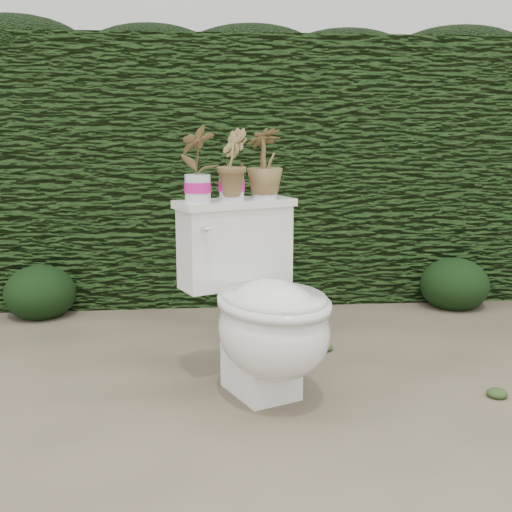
{
  "coord_description": "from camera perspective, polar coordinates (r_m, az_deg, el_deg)",
  "views": [
    {
      "loc": [
        -0.34,
        -2.66,
        1.06
      ],
      "look_at": [
        -0.11,
        -0.08,
        0.55
      ],
      "focal_mm": 45.0,
      "sensor_mm": 36.0,
      "label": 1
    }
  ],
  "objects": [
    {
      "name": "ground",
      "position": [
        2.89,
        2.01,
        -10.42
      ],
      "size": [
        60.0,
        60.0,
        0.0
      ],
      "primitive_type": "plane",
      "color": "#7B6D55",
      "rests_on": "ground"
    },
    {
      "name": "hedge",
      "position": [
        4.29,
        -0.59,
        7.67
      ],
      "size": [
        8.0,
        1.0,
        1.6
      ],
      "primitive_type": "cube",
      "color": "#223D14",
      "rests_on": "ground"
    },
    {
      "name": "house_wall",
      "position": [
        8.76,
        1.09,
        17.33
      ],
      "size": [
        8.0,
        3.5,
        4.0
      ],
      "primitive_type": "cube",
      "color": "silver",
      "rests_on": "ground"
    },
    {
      "name": "toilet",
      "position": [
        2.56,
        0.63,
        -4.86
      ],
      "size": [
        0.69,
        0.8,
        0.78
      ],
      "rotation": [
        0.0,
        0.0,
        0.41
      ],
      "color": "silver",
      "rests_on": "ground"
    },
    {
      "name": "potted_plant_left",
      "position": [
        2.61,
        -5.24,
        8.01
      ],
      "size": [
        0.18,
        0.17,
        0.29
      ],
      "primitive_type": "imported",
      "rotation": [
        0.0,
        0.0,
        3.78
      ],
      "color": "#277424",
      "rests_on": "toilet"
    },
    {
      "name": "potted_plant_center",
      "position": [
        2.67,
        -2.2,
        8.0
      ],
      "size": [
        0.13,
        0.16,
        0.28
      ],
      "primitive_type": "imported",
      "rotation": [
        0.0,
        0.0,
        1.59
      ],
      "color": "#277424",
      "rests_on": "toilet"
    },
    {
      "name": "potted_plant_right",
      "position": [
        2.75,
        0.78,
        8.08
      ],
      "size": [
        0.22,
        0.22,
        0.28
      ],
      "primitive_type": "imported",
      "rotation": [
        0.0,
        0.0,
        3.72
      ],
      "color": "#277424",
      "rests_on": "toilet"
    },
    {
      "name": "liriope_clump_1",
      "position": [
        3.92,
        -18.66,
        -2.72
      ],
      "size": [
        0.41,
        0.41,
        0.32
      ],
      "primitive_type": "ellipsoid",
      "color": "black",
      "rests_on": "ground"
    },
    {
      "name": "liriope_clump_2",
      "position": [
        3.92,
        0.78,
        -2.6
      ],
      "size": [
        0.32,
        0.32,
        0.26
      ],
      "primitive_type": "ellipsoid",
      "color": "black",
      "rests_on": "ground"
    },
    {
      "name": "liriope_clump_3",
      "position": [
        4.08,
        17.25,
        -2.05
      ],
      "size": [
        0.41,
        0.41,
        0.33
      ],
      "primitive_type": "ellipsoid",
      "color": "black",
      "rests_on": "ground"
    }
  ]
}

